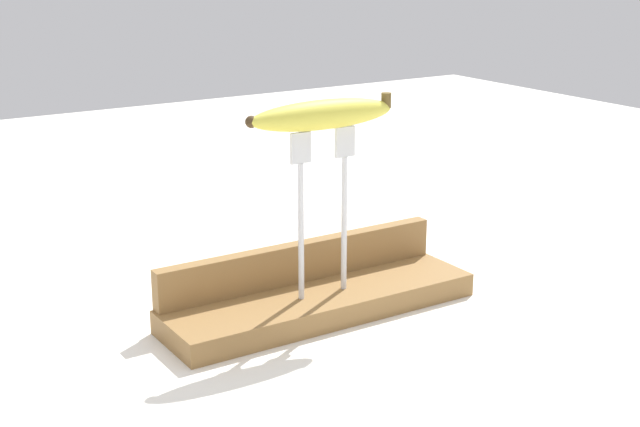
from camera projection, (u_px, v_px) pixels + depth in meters
The scene contains 6 objects.
ground_plane at pixel (320, 313), 1.12m from camera, with size 3.00×3.00×0.00m, color white.
wooden_board at pixel (320, 303), 1.12m from camera, with size 0.40×0.11×0.03m, color olive.
board_backstop at pixel (300, 262), 1.15m from camera, with size 0.39×0.02×0.05m, color olive.
fork_stand_center at pixel (323, 198), 1.08m from camera, with size 0.09×0.01×0.20m.
banana_raised_center at pixel (323, 115), 1.05m from camera, with size 0.19×0.04×0.04m.
fork_fallen_near at pixel (292, 262), 1.30m from camera, with size 0.12×0.13×0.01m.
Camera 1 is at (-0.56, -0.88, 0.44)m, focal length 51.20 mm.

